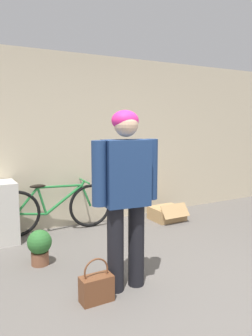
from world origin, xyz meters
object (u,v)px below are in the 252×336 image
at_px(potted_plant, 40,245).
at_px(handbag, 96,287).
at_px(cardboard_box, 167,213).
at_px(person, 126,186).
at_px(bicycle, 55,208).

bearing_deg(potted_plant, handbag, -76.70).
bearing_deg(potted_plant, cardboard_box, 17.02).
bearing_deg(cardboard_box, potted_plant, -162.98).
xyz_separation_m(handbag, cardboard_box, (2.03, 1.70, -0.02)).
xyz_separation_m(handbag, potted_plant, (-0.24, 1.01, 0.09)).
distance_m(handbag, potted_plant, 1.04).
relative_size(person, potted_plant, 4.25).
bearing_deg(bicycle, cardboard_box, -5.69).
relative_size(handbag, cardboard_box, 0.79).
distance_m(bicycle, handbag, 2.04).
height_order(bicycle, handbag, bicycle).
xyz_separation_m(bicycle, handbag, (-0.25, -2.01, -0.22)).
bearing_deg(cardboard_box, handbag, -139.93).
xyz_separation_m(person, potted_plant, (-0.59, 0.92, -0.77)).
distance_m(person, potted_plant, 1.34).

